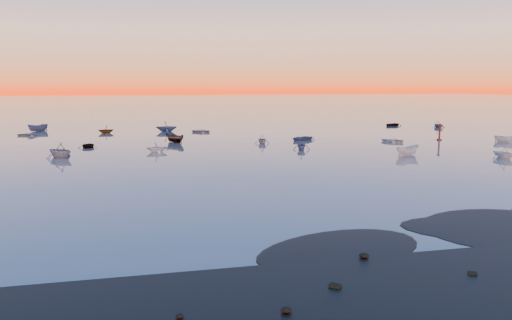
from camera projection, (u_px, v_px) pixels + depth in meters
name	position (u px, v px, depth m)	size (l,w,h in m)	color
ground	(183.00, 121.00, 126.23)	(600.00, 600.00, 0.00)	slate
mud_lobes	(334.00, 247.00, 29.02)	(140.00, 6.00, 0.07)	black
moored_fleet	(208.00, 142.00, 80.99)	(124.00, 58.00, 1.20)	silver
boat_near_center	(407.00, 155.00, 66.32)	(3.89, 1.65, 1.35)	silver
boat_near_right	(503.00, 158.00, 63.52)	(3.42, 1.54, 1.20)	silver
channel_marker	(440.00, 133.00, 83.93)	(0.85, 0.85, 3.02)	#40130D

